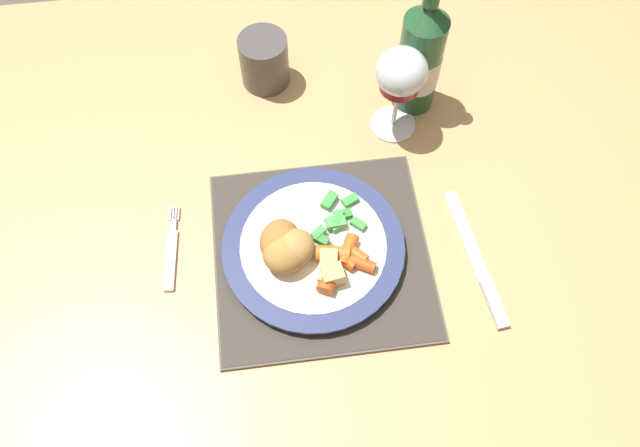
% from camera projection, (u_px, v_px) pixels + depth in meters
% --- Properties ---
extents(ground_plane, '(6.00, 6.00, 0.00)m').
position_uv_depth(ground_plane, '(296.00, 340.00, 1.59)').
color(ground_plane, brown).
extents(dining_table, '(1.58, 0.89, 0.74)m').
position_uv_depth(dining_table, '(283.00, 215.00, 1.00)').
color(dining_table, tan).
rests_on(dining_table, ground).
extents(placemat, '(0.30, 0.30, 0.01)m').
position_uv_depth(placemat, '(323.00, 254.00, 0.88)').
color(placemat, brown).
rests_on(placemat, dining_table).
extents(dinner_plate, '(0.25, 0.25, 0.02)m').
position_uv_depth(dinner_plate, '(315.00, 247.00, 0.87)').
color(dinner_plate, white).
rests_on(dinner_plate, placemat).
extents(breaded_croquettes, '(0.09, 0.10, 0.05)m').
position_uv_depth(breaded_croquettes, '(286.00, 248.00, 0.83)').
color(breaded_croquettes, '#B77F3D').
rests_on(breaded_croquettes, dinner_plate).
extents(green_beans_pile, '(0.08, 0.09, 0.02)m').
position_uv_depth(green_beans_pile, '(338.00, 218.00, 0.87)').
color(green_beans_pile, green).
rests_on(green_beans_pile, dinner_plate).
extents(glazed_carrots, '(0.09, 0.09, 0.02)m').
position_uv_depth(glazed_carrots, '(343.00, 260.00, 0.84)').
color(glazed_carrots, orange).
rests_on(glazed_carrots, dinner_plate).
extents(fork, '(0.03, 0.13, 0.01)m').
position_uv_depth(fork, '(173.00, 254.00, 0.88)').
color(fork, silver).
rests_on(fork, dining_table).
extents(table_knife, '(0.04, 0.22, 0.01)m').
position_uv_depth(table_knife, '(481.00, 269.00, 0.87)').
color(table_knife, silver).
rests_on(table_knife, dining_table).
extents(wine_glass, '(0.08, 0.08, 0.16)m').
position_uv_depth(wine_glass, '(402.00, 76.00, 0.89)').
color(wine_glass, silver).
rests_on(wine_glass, dining_table).
extents(bottle, '(0.07, 0.07, 0.26)m').
position_uv_depth(bottle, '(421.00, 57.00, 0.93)').
color(bottle, '#23562D').
rests_on(bottle, dining_table).
extents(roast_potatoes, '(0.04, 0.05, 0.03)m').
position_uv_depth(roast_potatoes, '(331.00, 270.00, 0.83)').
color(roast_potatoes, '#E5BC66').
rests_on(roast_potatoes, dinner_plate).
extents(drinking_cup, '(0.08, 0.08, 0.09)m').
position_uv_depth(drinking_cup, '(265.00, 60.00, 0.99)').
color(drinking_cup, '#4C4747').
rests_on(drinking_cup, dining_table).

